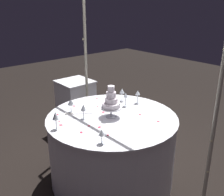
% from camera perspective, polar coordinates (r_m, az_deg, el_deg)
% --- Properties ---
extents(ground_plane, '(12.00, 12.00, 0.00)m').
position_cam_1_polar(ground_plane, '(3.14, 0.00, -16.68)').
color(ground_plane, black).
extents(decorative_arch, '(1.91, 0.06, 2.42)m').
position_cam_1_polar(decorative_arch, '(2.77, 5.57, 12.94)').
color(decorative_arch, '#B7B29E').
rests_on(decorative_arch, ground).
extents(main_table, '(1.36, 1.36, 0.76)m').
position_cam_1_polar(main_table, '(2.93, 0.00, -10.76)').
color(main_table, white).
rests_on(main_table, ground).
extents(side_table, '(0.46, 0.46, 0.79)m').
position_cam_1_polar(side_table, '(4.00, -7.73, -1.75)').
color(side_table, white).
rests_on(side_table, ground).
extents(tiered_cake, '(0.22, 0.22, 0.34)m').
position_cam_1_polar(tiered_cake, '(2.68, -0.22, -0.84)').
color(tiered_cake, silver).
rests_on(tiered_cake, main_table).
extents(wine_glass_0, '(0.06, 0.06, 0.16)m').
position_cam_1_polar(wine_glass_0, '(2.97, 2.96, 0.37)').
color(wine_glass_0, silver).
rests_on(wine_glass_0, main_table).
extents(wine_glass_1, '(0.06, 0.06, 0.16)m').
position_cam_1_polar(wine_glass_1, '(3.07, 5.56, 0.95)').
color(wine_glass_1, silver).
rests_on(wine_glass_1, main_table).
extents(wine_glass_2, '(0.07, 0.07, 0.15)m').
position_cam_1_polar(wine_glass_2, '(2.84, -8.87, -1.00)').
color(wine_glass_2, silver).
rests_on(wine_glass_2, main_table).
extents(wine_glass_3, '(0.06, 0.06, 0.16)m').
position_cam_1_polar(wine_glass_3, '(3.12, 2.17, 1.36)').
color(wine_glass_3, silver).
rests_on(wine_glass_3, main_table).
extents(wine_glass_4, '(0.06, 0.06, 0.17)m').
position_cam_1_polar(wine_glass_4, '(2.49, -12.03, -3.89)').
color(wine_glass_4, silver).
rests_on(wine_glass_4, main_table).
extents(wine_glass_5, '(0.06, 0.06, 0.13)m').
position_cam_1_polar(wine_glass_5, '(2.22, -2.23, -7.56)').
color(wine_glass_5, silver).
rests_on(wine_glass_5, main_table).
extents(wine_glass_6, '(0.06, 0.06, 0.16)m').
position_cam_1_polar(wine_glass_6, '(2.67, -6.18, -2.23)').
color(wine_glass_6, silver).
rests_on(wine_glass_6, main_table).
extents(cake_knife, '(0.20, 0.25, 0.01)m').
position_cam_1_polar(cake_knife, '(2.83, -7.54, -3.34)').
color(cake_knife, silver).
rests_on(cake_knife, main_table).
extents(rose_petal_0, '(0.03, 0.03, 0.00)m').
position_cam_1_polar(rose_petal_0, '(2.88, 0.65, -2.79)').
color(rose_petal_0, '#E02D47').
rests_on(rose_petal_0, main_table).
extents(rose_petal_1, '(0.03, 0.03, 0.00)m').
position_cam_1_polar(rose_petal_1, '(3.24, -3.28, -0.13)').
color(rose_petal_1, '#E02D47').
rests_on(rose_petal_1, main_table).
extents(rose_petal_2, '(0.03, 0.04, 0.00)m').
position_cam_1_polar(rose_petal_2, '(2.56, -4.98, -5.97)').
color(rose_petal_2, '#E02D47').
rests_on(rose_petal_2, main_table).
extents(rose_petal_3, '(0.04, 0.04, 0.00)m').
position_cam_1_polar(rose_petal_3, '(2.85, -11.64, -3.47)').
color(rose_petal_3, '#E02D47').
rests_on(rose_petal_3, main_table).
extents(rose_petal_4, '(0.04, 0.04, 0.00)m').
position_cam_1_polar(rose_petal_4, '(2.85, -1.96, -3.06)').
color(rose_petal_4, '#E02D47').
rests_on(rose_petal_4, main_table).
extents(rose_petal_5, '(0.03, 0.02, 0.00)m').
position_cam_1_polar(rose_petal_5, '(2.89, -1.28, -2.66)').
color(rose_petal_5, '#E02D47').
rests_on(rose_petal_5, main_table).
extents(rose_petal_6, '(0.02, 0.03, 0.00)m').
position_cam_1_polar(rose_petal_6, '(2.69, -11.23, -4.90)').
color(rose_petal_6, '#E02D47').
rests_on(rose_petal_6, main_table).
extents(rose_petal_7, '(0.05, 0.05, 0.00)m').
position_cam_1_polar(rose_petal_7, '(2.61, -10.95, -5.71)').
color(rose_petal_7, '#E02D47').
rests_on(rose_petal_7, main_table).
extents(rose_petal_8, '(0.04, 0.04, 0.00)m').
position_cam_1_polar(rose_petal_8, '(2.45, -6.62, -7.34)').
color(rose_petal_8, '#E02D47').
rests_on(rose_petal_8, main_table).
extents(rose_petal_9, '(0.04, 0.04, 0.00)m').
position_cam_1_polar(rose_petal_9, '(3.02, 1.63, -1.65)').
color(rose_petal_9, '#E02D47').
rests_on(rose_petal_9, main_table).
extents(rose_petal_10, '(0.04, 0.04, 0.00)m').
position_cam_1_polar(rose_petal_10, '(3.04, -8.17, -1.71)').
color(rose_petal_10, '#E02D47').
rests_on(rose_petal_10, main_table).
extents(rose_petal_11, '(0.04, 0.04, 0.00)m').
position_cam_1_polar(rose_petal_11, '(2.80, 6.03, -3.57)').
color(rose_petal_11, '#E02D47').
rests_on(rose_petal_11, main_table).
extents(rose_petal_12, '(0.03, 0.02, 0.00)m').
position_cam_1_polar(rose_petal_12, '(3.01, -3.14, -1.77)').
color(rose_petal_12, '#E02D47').
rests_on(rose_petal_12, main_table).
extents(rose_petal_13, '(0.03, 0.03, 0.00)m').
position_cam_1_polar(rose_petal_13, '(2.39, -0.90, -7.97)').
color(rose_petal_13, '#E02D47').
rests_on(rose_petal_13, main_table).
extents(rose_petal_14, '(0.03, 0.04, 0.00)m').
position_cam_1_polar(rose_petal_14, '(2.53, -2.71, -6.26)').
color(rose_petal_14, '#E02D47').
rests_on(rose_petal_14, main_table).
extents(rose_petal_15, '(0.04, 0.03, 0.00)m').
position_cam_1_polar(rose_petal_15, '(2.68, 9.89, -4.97)').
color(rose_petal_15, '#E02D47').
rests_on(rose_petal_15, main_table).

